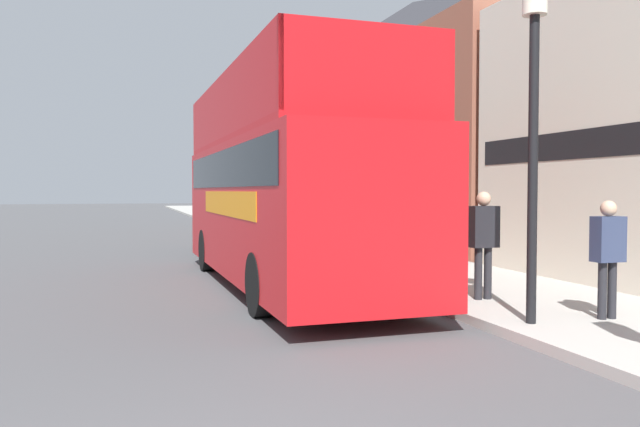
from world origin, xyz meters
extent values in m
plane|color=#4C4C4F|center=(0.00, 21.00, 0.00)|extent=(144.00, 144.00, 0.00)
cube|color=#ADAAA3|center=(6.44, 18.00, 0.07)|extent=(3.57, 108.00, 0.14)
cube|color=#935642|center=(11.22, 20.59, 3.38)|extent=(6.00, 19.03, 6.76)
pyramid|color=#2D2D33|center=(11.22, 20.59, 8.15)|extent=(6.00, 19.03, 2.78)
cube|color=red|center=(3.03, 9.48, 1.55)|extent=(2.62, 9.55, 2.56)
cube|color=orange|center=(3.03, 9.00, 1.68)|extent=(2.59, 5.27, 0.45)
cube|color=black|center=(3.03, 9.48, 2.33)|extent=(2.64, 8.79, 0.70)
cube|color=red|center=(3.03, 9.48, 2.88)|extent=(2.61, 8.79, 0.10)
cube|color=red|center=(1.81, 9.46, 3.54)|extent=(0.18, 8.76, 1.20)
cube|color=red|center=(4.24, 9.49, 3.54)|extent=(0.18, 8.76, 1.20)
cube|color=red|center=(3.08, 5.13, 3.54)|extent=(2.50, 0.10, 1.20)
cube|color=red|center=(2.98, 13.19, 3.54)|extent=(2.52, 1.37, 1.20)
cylinder|color=black|center=(1.86, 12.42, 0.49)|extent=(0.29, 0.99, 0.98)
cylinder|color=black|center=(4.11, 12.44, 0.49)|extent=(0.29, 0.99, 0.98)
cylinder|color=black|center=(1.94, 6.70, 0.49)|extent=(0.29, 0.99, 0.98)
cylinder|color=black|center=(4.19, 6.73, 0.49)|extent=(0.29, 0.99, 0.98)
cube|color=black|center=(3.53, 16.57, 0.54)|extent=(1.93, 4.54, 0.74)
cube|color=black|center=(3.53, 16.43, 1.17)|extent=(1.62, 2.21, 0.50)
cylinder|color=black|center=(2.79, 17.99, 0.31)|extent=(0.23, 0.64, 0.63)
cylinder|color=black|center=(4.39, 17.92, 0.31)|extent=(0.23, 0.64, 0.63)
cylinder|color=black|center=(2.67, 15.22, 0.31)|extent=(0.23, 0.64, 0.63)
cylinder|color=black|center=(4.28, 15.15, 0.31)|extent=(0.23, 0.64, 0.63)
cylinder|color=#232328|center=(6.26, 4.43, 0.54)|extent=(0.12, 0.12, 0.80)
cylinder|color=#232328|center=(6.43, 4.43, 0.54)|extent=(0.12, 0.12, 0.80)
cube|color=#2D3856|center=(6.35, 4.43, 1.25)|extent=(0.43, 0.24, 0.63)
sphere|color=tan|center=(6.35, 4.43, 1.67)|extent=(0.22, 0.22, 0.22)
cylinder|color=#232328|center=(5.48, 6.31, 0.57)|extent=(0.13, 0.13, 0.85)
cylinder|color=#232328|center=(5.66, 6.31, 0.57)|extent=(0.13, 0.13, 0.85)
cube|color=black|center=(5.57, 6.31, 1.33)|extent=(0.46, 0.25, 0.68)
sphere|color=tan|center=(5.57, 6.31, 1.79)|extent=(0.23, 0.23, 0.23)
cylinder|color=black|center=(5.16, 4.50, 2.19)|extent=(0.13, 0.13, 4.10)
cylinder|color=black|center=(5.34, 12.23, 2.06)|extent=(0.13, 0.13, 3.84)
cylinder|color=silver|center=(5.34, 12.23, 4.20)|extent=(0.32, 0.32, 0.45)
cone|color=black|center=(5.34, 12.23, 4.54)|extent=(0.35, 0.35, 0.22)
camera|label=1|loc=(-0.05, -2.56, 1.92)|focal=35.00mm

